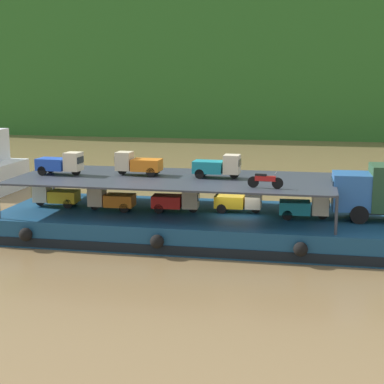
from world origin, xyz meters
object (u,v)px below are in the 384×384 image
(motorcycle_upper_port, at_px, (265,180))
(mini_truck_upper_stern, at_px, (61,163))
(mini_truck_lower_fore, at_px, (239,201))
(mini_truck_upper_mid, at_px, (138,164))
(mini_truck_lower_mid, at_px, (177,200))
(mini_truck_lower_aft, at_px, (111,199))
(cargo_barge, at_px, (238,227))
(mini_truck_lower_bow, at_px, (305,207))
(mini_truck_lower_stern, at_px, (55,195))
(mini_truck_upper_fore, at_px, (218,166))

(motorcycle_upper_port, bearing_deg, mini_truck_upper_stern, 170.43)
(mini_truck_lower_fore, bearing_deg, mini_truck_upper_mid, 179.28)
(mini_truck_lower_mid, xyz_separation_m, mini_truck_upper_mid, (-2.54, 0.75, 2.00))
(mini_truck_lower_aft, bearing_deg, motorcycle_upper_port, -10.97)
(mini_truck_lower_mid, distance_m, mini_truck_upper_stern, 7.41)
(cargo_barge, bearing_deg, mini_truck_lower_bow, -5.75)
(mini_truck_lower_mid, bearing_deg, mini_truck_upper_stern, -179.85)
(mini_truck_lower_stern, relative_size, mini_truck_lower_mid, 1.00)
(mini_truck_lower_mid, height_order, mini_truck_upper_fore, mini_truck_upper_fore)
(mini_truck_lower_stern, relative_size, mini_truck_upper_mid, 1.01)
(mini_truck_lower_mid, distance_m, mini_truck_upper_fore, 3.13)
(mini_truck_lower_mid, distance_m, mini_truck_lower_bow, 7.41)
(mini_truck_lower_fore, bearing_deg, mini_truck_lower_mid, -169.42)
(cargo_barge, distance_m, mini_truck_upper_mid, 7.07)
(mini_truck_lower_mid, relative_size, mini_truck_lower_fore, 1.02)
(mini_truck_lower_bow, relative_size, motorcycle_upper_port, 1.47)
(mini_truck_upper_mid, relative_size, motorcycle_upper_port, 1.46)
(cargo_barge, relative_size, motorcycle_upper_port, 14.60)
(mini_truck_lower_aft, bearing_deg, mini_truck_upper_mid, 37.87)
(mini_truck_lower_mid, xyz_separation_m, mini_truck_lower_fore, (3.61, 0.67, 0.00))
(mini_truck_lower_bow, bearing_deg, motorcycle_upper_port, -138.65)
(mini_truck_upper_fore, bearing_deg, cargo_barge, -22.91)
(mini_truck_upper_fore, distance_m, motorcycle_upper_port, 4.09)
(mini_truck_lower_mid, xyz_separation_m, mini_truck_lower_bow, (7.41, -0.25, 0.00))
(motorcycle_upper_port, bearing_deg, mini_truck_upper_mid, 159.92)
(mini_truck_lower_bow, height_order, mini_truck_upper_mid, mini_truck_upper_mid)
(mini_truck_lower_fore, xyz_separation_m, mini_truck_upper_stern, (-10.74, -0.69, 2.00))
(mini_truck_lower_fore, distance_m, mini_truck_upper_stern, 10.95)
(mini_truck_lower_stern, xyz_separation_m, mini_truck_upper_stern, (0.51, -0.18, 2.00))
(mini_truck_lower_stern, xyz_separation_m, mini_truck_lower_bow, (15.05, -0.41, 0.00))
(mini_truck_upper_fore, bearing_deg, mini_truck_lower_stern, -177.05)
(mini_truck_lower_aft, distance_m, mini_truck_lower_fore, 7.60)
(cargo_barge, height_order, mini_truck_upper_stern, mini_truck_upper_stern)
(mini_truck_lower_stern, distance_m, mini_truck_lower_aft, 3.74)
(cargo_barge, bearing_deg, mini_truck_lower_aft, -176.54)
(cargo_barge, bearing_deg, mini_truck_lower_stern, 179.84)
(mini_truck_lower_stern, xyz_separation_m, mini_truck_lower_fore, (11.25, 0.51, 0.00))
(mini_truck_lower_fore, height_order, mini_truck_upper_stern, mini_truck_upper_stern)
(mini_truck_upper_stern, height_order, mini_truck_upper_fore, same)
(mini_truck_lower_aft, height_order, mini_truck_upper_fore, mini_truck_upper_fore)
(mini_truck_lower_mid, bearing_deg, mini_truck_lower_stern, 178.80)
(mini_truck_lower_bow, height_order, mini_truck_upper_fore, mini_truck_upper_fore)
(mini_truck_lower_stern, bearing_deg, mini_truck_lower_aft, -7.46)
(mini_truck_lower_aft, relative_size, motorcycle_upper_port, 1.46)
(mini_truck_lower_fore, distance_m, motorcycle_upper_port, 3.69)
(mini_truck_lower_bow, distance_m, mini_truck_upper_stern, 14.68)
(mini_truck_upper_mid, bearing_deg, mini_truck_upper_fore, -0.91)
(mini_truck_lower_fore, distance_m, mini_truck_lower_bow, 3.91)
(mini_truck_lower_stern, height_order, mini_truck_lower_mid, same)
(cargo_barge, xyz_separation_m, mini_truck_upper_fore, (-1.29, 0.54, 3.44))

